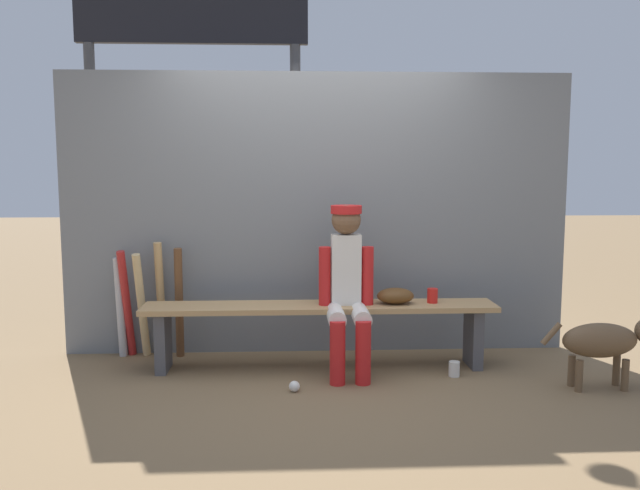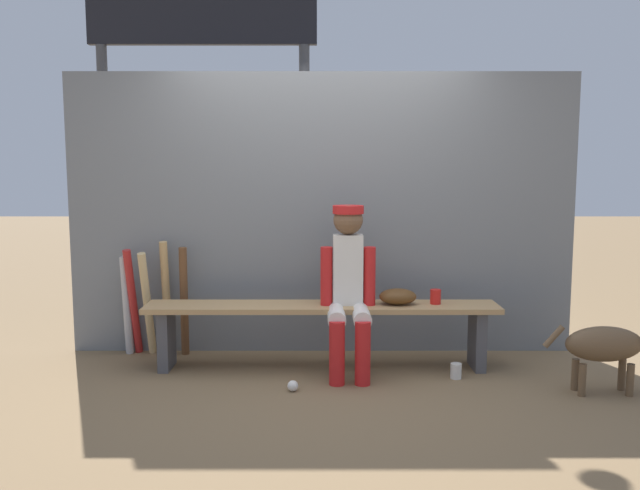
# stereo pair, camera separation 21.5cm
# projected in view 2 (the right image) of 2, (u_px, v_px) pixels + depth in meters

# --- Properties ---
(ground_plane) EXTENTS (30.00, 30.00, 0.00)m
(ground_plane) POSITION_uv_depth(u_px,v_px,m) (320.00, 368.00, 4.94)
(ground_plane) COLOR brown
(chainlink_fence) EXTENTS (4.10, 0.03, 2.27)m
(chainlink_fence) POSITION_uv_depth(u_px,v_px,m) (320.00, 214.00, 5.27)
(chainlink_fence) COLOR slate
(chainlink_fence) RESTS_ON ground_plane
(dugout_bench) EXTENTS (2.65, 0.36, 0.49)m
(dugout_bench) POSITION_uv_depth(u_px,v_px,m) (320.00, 318.00, 4.89)
(dugout_bench) COLOR tan
(dugout_bench) RESTS_ON ground_plane
(player_seated) EXTENTS (0.41, 0.55, 1.24)m
(player_seated) POSITION_uv_depth(u_px,v_px,m) (347.00, 283.00, 4.75)
(player_seated) COLOR silver
(player_seated) RESTS_ON ground_plane
(baseball_glove) EXTENTS (0.28, 0.20, 0.12)m
(baseball_glove) POSITION_uv_depth(u_px,v_px,m) (396.00, 296.00, 4.87)
(baseball_glove) COLOR #593819
(baseball_glove) RESTS_ON dugout_bench
(bat_wood_dark) EXTENTS (0.09, 0.14, 0.89)m
(bat_wood_dark) POSITION_uv_depth(u_px,v_px,m) (182.00, 302.00, 5.21)
(bat_wood_dark) COLOR brown
(bat_wood_dark) RESTS_ON ground_plane
(bat_wood_tan) EXTENTS (0.07, 0.17, 0.93)m
(bat_wood_tan) POSITION_uv_depth(u_px,v_px,m) (164.00, 298.00, 5.26)
(bat_wood_tan) COLOR tan
(bat_wood_tan) RESTS_ON ground_plane
(bat_wood_natural) EXTENTS (0.09, 0.25, 0.86)m
(bat_wood_natural) POSITION_uv_depth(u_px,v_px,m) (145.00, 304.00, 5.20)
(bat_wood_natural) COLOR tan
(bat_wood_natural) RESTS_ON ground_plane
(bat_aluminum_silver) EXTENTS (0.07, 0.14, 0.81)m
(bat_aluminum_silver) POSITION_uv_depth(u_px,v_px,m) (125.00, 306.00, 5.24)
(bat_aluminum_silver) COLOR #B7B7BC
(bat_aluminum_silver) RESTS_ON ground_plane
(bat_aluminum_red) EXTENTS (0.10, 0.23, 0.87)m
(bat_aluminum_red) POSITION_uv_depth(u_px,v_px,m) (131.00, 302.00, 5.23)
(bat_aluminum_red) COLOR #B22323
(bat_aluminum_red) RESTS_ON ground_plane
(baseball) EXTENTS (0.07, 0.07, 0.07)m
(baseball) POSITION_uv_depth(u_px,v_px,m) (291.00, 386.00, 4.42)
(baseball) COLOR white
(baseball) RESTS_ON ground_plane
(cup_on_ground) EXTENTS (0.08, 0.08, 0.11)m
(cup_on_ground) POSITION_uv_depth(u_px,v_px,m) (454.00, 371.00, 4.69)
(cup_on_ground) COLOR silver
(cup_on_ground) RESTS_ON ground_plane
(cup_on_bench) EXTENTS (0.08, 0.08, 0.11)m
(cup_on_bench) POSITION_uv_depth(u_px,v_px,m) (434.00, 297.00, 4.89)
(cup_on_bench) COLOR red
(cup_on_bench) RESTS_ON dugout_bench
(scoreboard) EXTENTS (2.42, 0.27, 3.79)m
(scoreboard) POSITION_uv_depth(u_px,v_px,m) (207.00, 41.00, 6.09)
(scoreboard) COLOR #3F3F42
(scoreboard) RESTS_ON ground_plane
(dog) EXTENTS (0.84, 0.20, 0.49)m
(dog) POSITION_uv_depth(u_px,v_px,m) (610.00, 344.00, 4.36)
(dog) COLOR brown
(dog) RESTS_ON ground_plane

